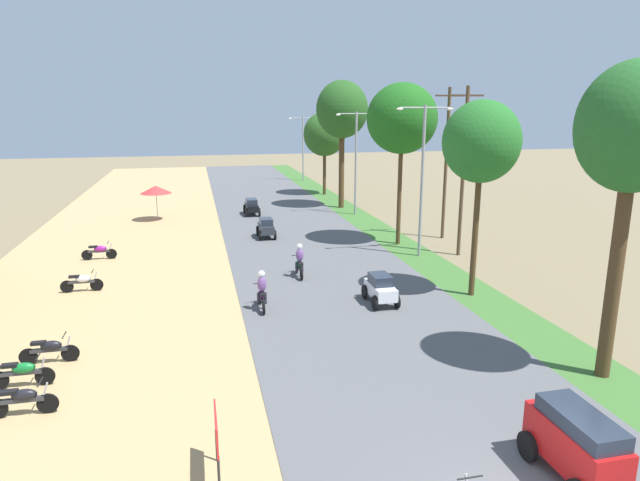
# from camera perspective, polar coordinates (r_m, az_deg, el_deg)

# --- Properties ---
(parked_motorbike_nearest) EXTENTS (1.80, 0.54, 0.94)m
(parked_motorbike_nearest) POSITION_cam_1_polar(r_m,az_deg,el_deg) (16.98, -28.45, -14.22)
(parked_motorbike_nearest) COLOR black
(parked_motorbike_nearest) RESTS_ON dirt_shoulder
(parked_motorbike_second) EXTENTS (1.80, 0.54, 0.94)m
(parked_motorbike_second) POSITION_cam_1_polar(r_m,az_deg,el_deg) (18.56, -28.48, -11.85)
(parked_motorbike_second) COLOR black
(parked_motorbike_second) RESTS_ON dirt_shoulder
(parked_motorbike_third) EXTENTS (1.80, 0.54, 0.94)m
(parked_motorbike_third) POSITION_cam_1_polar(r_m,az_deg,el_deg) (19.78, -26.22, -10.04)
(parked_motorbike_third) COLOR black
(parked_motorbike_third) RESTS_ON dirt_shoulder
(parked_motorbike_fourth) EXTENTS (1.80, 0.54, 0.94)m
(parked_motorbike_fourth) POSITION_cam_1_polar(r_m,az_deg,el_deg) (26.54, -23.43, -3.88)
(parked_motorbike_fourth) COLOR black
(parked_motorbike_fourth) RESTS_ON dirt_shoulder
(parked_motorbike_fifth) EXTENTS (1.80, 0.54, 0.94)m
(parked_motorbike_fifth) POSITION_cam_1_polar(r_m,az_deg,el_deg) (31.77, -21.89, -0.98)
(parked_motorbike_fifth) COLOR black
(parked_motorbike_fifth) RESTS_ON dirt_shoulder
(street_signboard) EXTENTS (0.06, 1.30, 1.50)m
(street_signboard) POSITION_cam_1_polar(r_m,az_deg,el_deg) (12.92, -10.68, -18.96)
(street_signboard) COLOR #262628
(street_signboard) RESTS_ON dirt_shoulder
(vendor_umbrella) EXTENTS (2.20, 2.20, 2.52)m
(vendor_umbrella) POSITION_cam_1_polar(r_m,az_deg,el_deg) (41.23, -16.65, 5.08)
(vendor_umbrella) COLOR #99999E
(vendor_umbrella) RESTS_ON dirt_shoulder
(median_tree_nearest) EXTENTS (3.09, 3.09, 9.26)m
(median_tree_nearest) POSITION_cam_1_polar(r_m,az_deg,el_deg) (17.63, 29.75, 9.76)
(median_tree_nearest) COLOR #4C351E
(median_tree_nearest) RESTS_ON median_strip
(median_tree_second) EXTENTS (3.18, 3.18, 8.29)m
(median_tree_second) POSITION_cam_1_polar(r_m,az_deg,el_deg) (23.77, 16.38, 9.71)
(median_tree_second) COLOR #4C351E
(median_tree_second) RESTS_ON median_strip
(median_tree_third) EXTENTS (4.04, 4.04, 9.36)m
(median_tree_third) POSITION_cam_1_polar(r_m,az_deg,el_deg) (32.45, 8.49, 12.36)
(median_tree_third) COLOR #4C351E
(median_tree_third) RESTS_ON median_strip
(median_tree_fourth) EXTENTS (4.09, 4.09, 10.07)m
(median_tree_fourth) POSITION_cam_1_polar(r_m,az_deg,el_deg) (44.45, 2.30, 13.33)
(median_tree_fourth) COLOR #4C351E
(median_tree_fourth) RESTS_ON median_strip
(median_tree_fifth) EXTENTS (3.88, 3.88, 7.59)m
(median_tree_fifth) POSITION_cam_1_polar(r_m,az_deg,el_deg) (51.47, 0.47, 10.94)
(median_tree_fifth) COLOR #4C351E
(median_tree_fifth) RESTS_ON median_strip
(streetlamp_near) EXTENTS (3.16, 0.20, 8.10)m
(streetlamp_near) POSITION_cam_1_polar(r_m,az_deg,el_deg) (30.00, 10.57, 7.06)
(streetlamp_near) COLOR gray
(streetlamp_near) RESTS_ON median_strip
(streetlamp_mid) EXTENTS (3.16, 0.20, 7.67)m
(streetlamp_mid) POSITION_cam_1_polar(r_m,az_deg,el_deg) (41.71, 3.75, 8.73)
(streetlamp_mid) COLOR gray
(streetlamp_mid) RESTS_ON median_strip
(streetlamp_far) EXTENTS (3.16, 0.20, 7.03)m
(streetlamp_far) POSITION_cam_1_polar(r_m,az_deg,el_deg) (61.67, -1.77, 10.01)
(streetlamp_far) COLOR gray
(streetlamp_far) RESTS_ON median_strip
(utility_pole_near) EXTENTS (1.80, 0.20, 9.14)m
(utility_pole_near) POSITION_cam_1_polar(r_m,az_deg,el_deg) (30.86, 14.62, 7.11)
(utility_pole_near) COLOR brown
(utility_pole_near) RESTS_ON ground
(utility_pole_far) EXTENTS (1.80, 0.20, 9.21)m
(utility_pole_far) POSITION_cam_1_polar(r_m,az_deg,el_deg) (34.86, 12.94, 7.97)
(utility_pole_far) COLOR brown
(utility_pole_far) RESTS_ON ground
(car_van_red) EXTENTS (1.19, 2.41, 1.67)m
(car_van_red) POSITION_cam_1_polar(r_m,az_deg,el_deg) (13.72, 24.99, -18.41)
(car_van_red) COLOR red
(car_van_red) RESTS_ON road_strip
(car_hatchback_white) EXTENTS (1.04, 2.00, 1.23)m
(car_hatchback_white) POSITION_cam_1_polar(r_m,az_deg,el_deg) (23.00, 6.28, -4.90)
(car_hatchback_white) COLOR silver
(car_hatchback_white) RESTS_ON road_strip
(car_hatchback_charcoal) EXTENTS (1.04, 2.00, 1.23)m
(car_hatchback_charcoal) POSITION_cam_1_polar(r_m,az_deg,el_deg) (34.55, -5.62, 1.39)
(car_hatchback_charcoal) COLOR #282D33
(car_hatchback_charcoal) RESTS_ON road_strip
(car_sedan_black) EXTENTS (1.10, 2.26, 1.19)m
(car_sedan_black) POSITION_cam_1_polar(r_m,az_deg,el_deg) (42.20, -7.11, 3.58)
(car_sedan_black) COLOR black
(car_sedan_black) RESTS_ON road_strip
(motorbike_ahead_third) EXTENTS (0.54, 1.80, 1.66)m
(motorbike_ahead_third) POSITION_cam_1_polar(r_m,az_deg,el_deg) (22.27, -6.06, -5.23)
(motorbike_ahead_third) COLOR black
(motorbike_ahead_third) RESTS_ON road_strip
(motorbike_ahead_fourth) EXTENTS (0.54, 1.80, 1.66)m
(motorbike_ahead_fourth) POSITION_cam_1_polar(r_m,az_deg,el_deg) (26.38, -2.17, -2.15)
(motorbike_ahead_fourth) COLOR black
(motorbike_ahead_fourth) RESTS_ON road_strip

